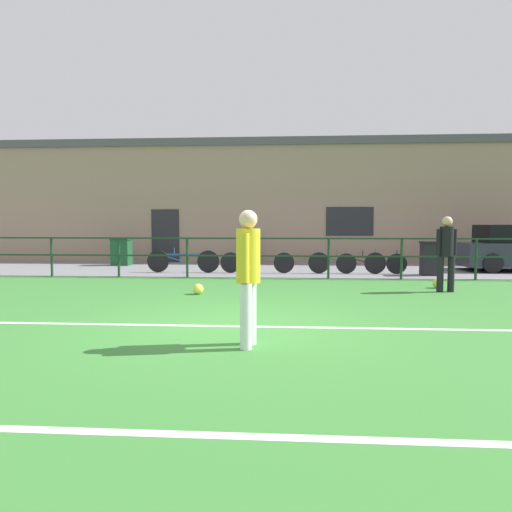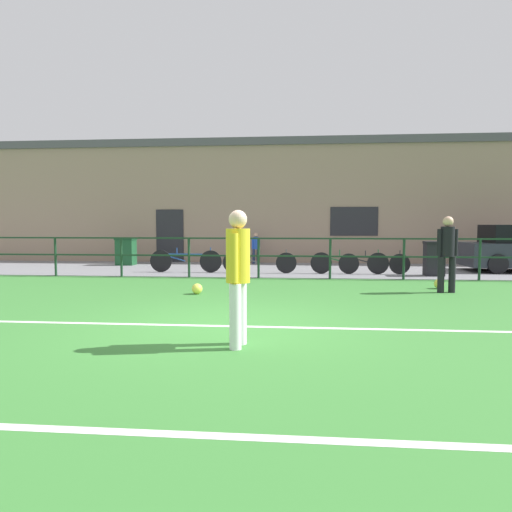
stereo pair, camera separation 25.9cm
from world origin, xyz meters
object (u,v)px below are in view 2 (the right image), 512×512
(soccer_ball_spare, at_px, (197,289))
(bicycle_parked_3, at_px, (349,263))
(spectator_child, at_px, (256,246))
(bicycle_parked_1, at_px, (186,261))
(player_goalkeeper, at_px, (447,249))
(bicycle_parked_0, at_px, (259,262))
(player_striker, at_px, (238,270))
(bicycle_parked_2, at_px, (374,263))
(trash_bin_0, at_px, (434,258))
(soccer_ball_match, at_px, (439,284))
(trash_bin_1, at_px, (126,251))

(soccer_ball_spare, relative_size, bicycle_parked_3, 0.10)
(spectator_child, distance_m, bicycle_parked_1, 3.82)
(player_goalkeeper, bearing_deg, spectator_child, 118.29)
(bicycle_parked_0, bearing_deg, player_striker, -86.95)
(player_goalkeeper, height_order, bicycle_parked_3, player_goalkeeper)
(bicycle_parked_2, relative_size, bicycle_parked_3, 0.91)
(spectator_child, height_order, trash_bin_0, spectator_child)
(bicycle_parked_3, distance_m, trash_bin_0, 2.44)
(player_goalkeeper, xyz_separation_m, bicycle_parked_3, (-1.76, 3.51, -0.61))
(bicycle_parked_2, bearing_deg, bicycle_parked_0, 180.00)
(soccer_ball_spare, bearing_deg, bicycle_parked_2, 43.40)
(spectator_child, xyz_separation_m, trash_bin_0, (5.57, -3.55, -0.16))
(spectator_child, height_order, bicycle_parked_3, spectator_child)
(soccer_ball_spare, relative_size, bicycle_parked_0, 0.10)
(soccer_ball_match, height_order, spectator_child, spectator_child)
(soccer_ball_spare, distance_m, bicycle_parked_0, 4.37)
(player_striker, xyz_separation_m, bicycle_parked_3, (2.29, 8.41, -0.61))
(player_goalkeeper, height_order, trash_bin_1, player_goalkeeper)
(spectator_child, bearing_deg, trash_bin_0, 124.67)
(bicycle_parked_3, bearing_deg, bicycle_parked_2, -0.00)
(soccer_ball_match, relative_size, bicycle_parked_1, 0.10)
(soccer_ball_match, xyz_separation_m, bicycle_parked_1, (-6.85, 2.89, 0.26))
(bicycle_parked_0, bearing_deg, bicycle_parked_2, -0.00)
(player_striker, xyz_separation_m, bicycle_parked_0, (-0.45, 8.41, -0.62))
(soccer_ball_match, xyz_separation_m, spectator_child, (-4.94, 6.17, 0.57))
(player_striker, distance_m, bicycle_parked_2, 8.96)
(bicycle_parked_1, distance_m, bicycle_parked_3, 5.06)
(player_goalkeeper, xyz_separation_m, bicycle_parked_2, (-1.02, 3.51, -0.62))
(player_striker, distance_m, trash_bin_0, 9.43)
(spectator_child, distance_m, bicycle_parked_0, 3.33)
(bicycle_parked_0, relative_size, bicycle_parked_2, 1.07)
(soccer_ball_match, relative_size, spectator_child, 0.20)
(soccer_ball_match, distance_m, spectator_child, 7.93)
(player_goalkeeper, height_order, soccer_ball_match, player_goalkeeper)
(soccer_ball_spare, height_order, bicycle_parked_1, bicycle_parked_1)
(player_striker, distance_m, soccer_ball_spare, 4.50)
(soccer_ball_spare, xyz_separation_m, bicycle_parked_3, (3.75, 4.24, 0.24))
(spectator_child, distance_m, trash_bin_1, 4.83)
(bicycle_parked_2, bearing_deg, trash_bin_0, -8.74)
(trash_bin_0, height_order, trash_bin_1, trash_bin_0)
(bicycle_parked_1, relative_size, trash_bin_1, 2.27)
(soccer_ball_match, relative_size, soccer_ball_spare, 1.01)
(player_striker, bearing_deg, bicycle_parked_3, -6.94)
(bicycle_parked_2, distance_m, trash_bin_1, 8.91)
(bicycle_parked_2, relative_size, trash_bin_1, 2.12)
(player_striker, distance_m, trash_bin_1, 12.08)
(spectator_child, bearing_deg, bicycle_parked_0, 74.26)
(player_striker, xyz_separation_m, soccer_ball_spare, (-1.45, 4.17, -0.85))
(trash_bin_0, bearing_deg, trash_bin_1, 166.05)
(player_striker, bearing_deg, trash_bin_0, -21.71)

